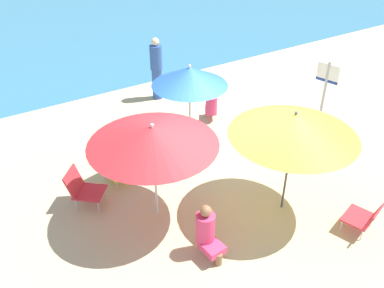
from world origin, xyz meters
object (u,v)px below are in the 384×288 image
(umbrella_blue, at_px, (190,76))
(person_b, at_px, (157,69))
(umbrella_red, at_px, (153,136))
(person_c, at_px, (207,232))
(beach_bag, at_px, (257,151))
(person_a, at_px, (211,105))
(beach_chair_c, at_px, (115,165))
(umbrella_yellow, at_px, (294,125))
(beach_chair_a, at_px, (365,217))
(warning_sign, at_px, (324,94))
(beach_chair_b, at_px, (83,187))

(umbrella_blue, xyz_separation_m, person_b, (0.70, 2.81, -0.98))
(umbrella_red, distance_m, umbrella_blue, 2.01)
(person_b, bearing_deg, person_c, 17.91)
(umbrella_blue, relative_size, beach_bag, 6.57)
(umbrella_blue, distance_m, person_a, 2.12)
(beach_chair_c, distance_m, beach_bag, 3.04)
(umbrella_red, relative_size, umbrella_blue, 1.03)
(umbrella_yellow, xyz_separation_m, person_c, (-1.77, -0.18, -1.28))
(person_b, distance_m, beach_bag, 3.73)
(beach_chair_a, relative_size, warning_sign, 0.33)
(warning_sign, bearing_deg, umbrella_yellow, -165.80)
(umbrella_red, relative_size, person_b, 1.27)
(person_a, bearing_deg, person_c, 176.30)
(warning_sign, bearing_deg, beach_chair_b, 154.87)
(umbrella_red, relative_size, beach_chair_c, 3.14)
(beach_chair_a, xyz_separation_m, warning_sign, (1.28, 2.31, 0.99))
(umbrella_red, bearing_deg, warning_sign, 1.18)
(beach_chair_b, xyz_separation_m, person_b, (3.20, 3.17, 0.48))
(beach_bag, bearing_deg, umbrella_blue, 145.14)
(beach_chair_a, height_order, person_b, person_b)
(beach_chair_a, height_order, person_a, person_a)
(umbrella_blue, height_order, person_a, umbrella_blue)
(beach_chair_c, height_order, beach_bag, beach_chair_c)
(person_b, bearing_deg, warning_sign, 62.24)
(umbrella_red, xyz_separation_m, person_b, (2.20, 4.12, -0.80))
(umbrella_yellow, bearing_deg, beach_chair_c, 132.77)
(umbrella_yellow, relative_size, warning_sign, 1.06)
(person_b, relative_size, beach_bag, 5.33)
(umbrella_red, relative_size, beach_bag, 6.78)
(umbrella_red, distance_m, person_a, 3.78)
(beach_chair_b, bearing_deg, warning_sign, 30.07)
(person_b, xyz_separation_m, beach_bag, (0.49, -3.63, -0.72))
(beach_chair_a, distance_m, beach_chair_b, 4.92)
(person_c, bearing_deg, person_a, 140.09)
(beach_chair_c, bearing_deg, beach_chair_a, 25.92)
(beach_chair_b, xyz_separation_m, person_c, (1.25, -2.19, 0.09))
(umbrella_red, xyz_separation_m, beach_chair_b, (-1.01, 0.95, -1.28))
(person_a, xyz_separation_m, warning_sign, (1.29, -2.23, 0.90))
(umbrella_blue, bearing_deg, beach_bag, -34.86)
(person_a, bearing_deg, warning_sign, -118.52)
(beach_chair_c, xyz_separation_m, person_b, (2.41, 2.77, 0.53))
(beach_bag, bearing_deg, person_b, 97.68)
(beach_chair_c, xyz_separation_m, person_a, (2.94, 0.95, 0.09))
(beach_chair_a, bearing_deg, umbrella_blue, 1.83)
(beach_chair_a, relative_size, beach_chair_c, 0.96)
(beach_chair_a, bearing_deg, person_c, 50.86)
(umbrella_yellow, xyz_separation_m, beach_chair_c, (-2.23, 2.41, -1.42))
(umbrella_red, distance_m, beach_chair_b, 1.88)
(beach_chair_b, bearing_deg, beach_bag, 32.79)
(umbrella_yellow, height_order, beach_chair_a, umbrella_yellow)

